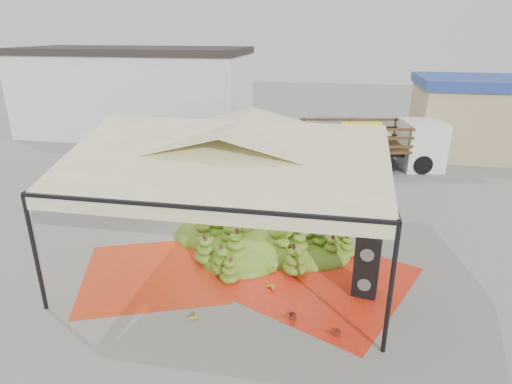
% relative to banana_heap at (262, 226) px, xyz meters
% --- Properties ---
extents(ground, '(90.00, 90.00, 0.00)m').
position_rel_banana_heap_xyz_m(ground, '(-0.64, -0.27, -0.65)').
color(ground, slate).
rests_on(ground, ground).
extents(canopy_tent, '(8.10, 8.10, 4.00)m').
position_rel_banana_heap_xyz_m(canopy_tent, '(-0.64, -0.27, 2.65)').
color(canopy_tent, black).
rests_on(canopy_tent, ground).
extents(building_white, '(14.30, 6.30, 5.40)m').
position_rel_banana_heap_xyz_m(building_white, '(-10.64, 13.73, 2.07)').
color(building_white, silver).
rests_on(building_white, ground).
extents(building_tan, '(6.30, 5.30, 4.10)m').
position_rel_banana_heap_xyz_m(building_tan, '(9.36, 12.73, 1.43)').
color(building_tan, tan).
rests_on(building_tan, ground).
extents(tarp_left, '(4.95, 4.85, 0.01)m').
position_rel_banana_heap_xyz_m(tarp_left, '(-2.66, -2.22, -0.64)').
color(tarp_left, red).
rests_on(tarp_left, ground).
extents(tarp_right, '(5.60, 5.70, 0.01)m').
position_rel_banana_heap_xyz_m(tarp_right, '(1.98, -1.73, -0.64)').
color(tarp_right, red).
rests_on(tarp_right, ground).
extents(banana_heap, '(6.78, 5.91, 1.29)m').
position_rel_banana_heap_xyz_m(banana_heap, '(0.00, 0.00, 0.00)').
color(banana_heap, '#407418').
rests_on(banana_heap, ground).
extents(hand_yellow_a, '(0.43, 0.35, 0.19)m').
position_rel_banana_heap_xyz_m(hand_yellow_a, '(-1.02, -3.97, -0.55)').
color(hand_yellow_a, '#AE9322').
rests_on(hand_yellow_a, ground).
extents(hand_yellow_b, '(0.51, 0.50, 0.18)m').
position_rel_banana_heap_xyz_m(hand_yellow_b, '(0.61, -2.48, -0.56)').
color(hand_yellow_b, gold).
rests_on(hand_yellow_b, ground).
extents(hand_red_a, '(0.53, 0.50, 0.19)m').
position_rel_banana_heap_xyz_m(hand_red_a, '(2.31, -3.89, -0.55)').
color(hand_red_a, '#5F1F15').
rests_on(hand_red_a, ground).
extents(hand_red_b, '(0.49, 0.40, 0.22)m').
position_rel_banana_heap_xyz_m(hand_red_b, '(1.25, -3.54, -0.54)').
color(hand_red_b, '#501512').
rests_on(hand_red_b, ground).
extents(hand_green, '(0.53, 0.45, 0.22)m').
position_rel_banana_heap_xyz_m(hand_green, '(0.48, -1.53, -0.53)').
color(hand_green, '#5D811A').
rests_on(hand_green, ground).
extents(hanging_bunches, '(4.74, 0.24, 0.20)m').
position_rel_banana_heap_xyz_m(hanging_bunches, '(0.03, -0.60, 1.97)').
color(hanging_bunches, '#3B861B').
rests_on(hanging_bunches, ground).
extents(speaker_stack, '(0.69, 0.63, 1.69)m').
position_rel_banana_heap_xyz_m(speaker_stack, '(3.06, -2.16, 0.20)').
color(speaker_stack, black).
rests_on(speaker_stack, ground).
extents(banana_leaves, '(0.96, 1.36, 3.70)m').
position_rel_banana_heap_xyz_m(banana_leaves, '(-1.98, 0.68, -0.65)').
color(banana_leaves, '#20681B').
rests_on(banana_leaves, ground).
extents(vendor, '(0.79, 0.63, 1.89)m').
position_rel_banana_heap_xyz_m(vendor, '(0.80, 3.89, 0.30)').
color(vendor, gray).
rests_on(vendor, ground).
extents(truck_left, '(6.30, 3.14, 2.07)m').
position_rel_banana_heap_xyz_m(truck_left, '(-2.51, 7.55, 0.63)').
color(truck_left, '#52361B').
rests_on(truck_left, ground).
extents(truck_right, '(7.02, 3.47, 2.31)m').
position_rel_banana_heap_xyz_m(truck_right, '(4.04, 9.09, 0.78)').
color(truck_right, '#483118').
rests_on(truck_right, ground).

